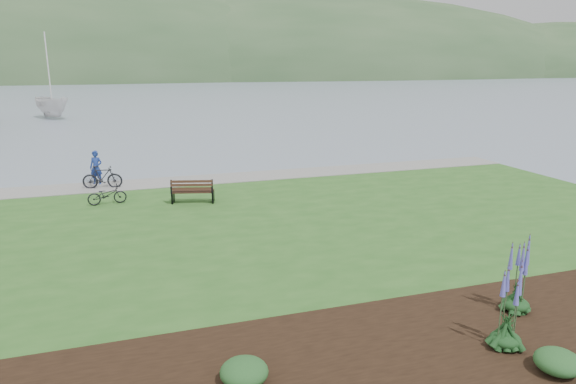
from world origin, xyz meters
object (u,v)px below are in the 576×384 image
at_px(park_bench, 193,191).
at_px(sailboat, 54,118).
at_px(person, 96,165).
at_px(bicycle_a, 107,195).

bearing_deg(park_bench, sailboat, 117.94).
xyz_separation_m(park_bench, person, (-3.83, 4.71, 0.43)).
height_order(park_bench, bicycle_a, park_bench).
relative_size(park_bench, person, 0.96).
relative_size(park_bench, bicycle_a, 1.19).
height_order(bicycle_a, sailboat, sailboat).
xyz_separation_m(person, bicycle_a, (0.50, -3.81, -0.55)).
bearing_deg(park_bench, bicycle_a, 179.75).
distance_m(person, sailboat, 37.05).
relative_size(person, sailboat, 0.07).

